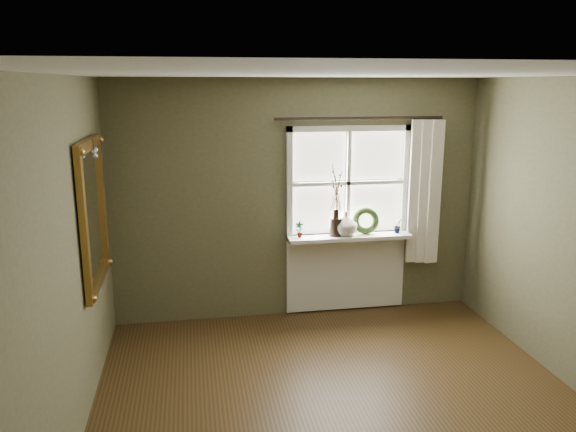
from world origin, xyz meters
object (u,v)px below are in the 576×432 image
(cream_vase, at_px, (346,223))
(gilt_mirror, at_px, (93,213))
(dark_jug, at_px, (336,227))
(wreath, at_px, (366,223))

(cream_vase, xyz_separation_m, gilt_mirror, (-2.47, -0.88, 0.41))
(dark_jug, bearing_deg, gilt_mirror, -159.55)
(cream_vase, bearing_deg, gilt_mirror, -160.40)
(dark_jug, height_order, gilt_mirror, gilt_mirror)
(wreath, relative_size, gilt_mirror, 0.23)
(dark_jug, height_order, cream_vase, cream_vase)
(cream_vase, distance_m, wreath, 0.24)
(dark_jug, relative_size, wreath, 0.68)
(gilt_mirror, bearing_deg, dark_jug, 20.45)
(cream_vase, height_order, gilt_mirror, gilt_mirror)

